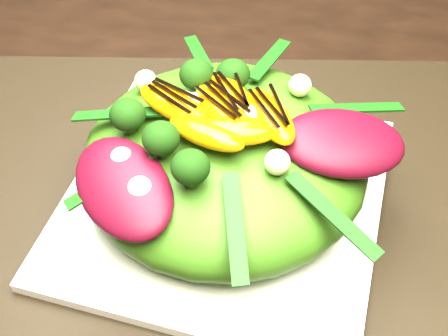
% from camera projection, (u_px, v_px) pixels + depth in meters
% --- Properties ---
extents(placemat, '(0.58, 0.48, 0.00)m').
position_uv_depth(placemat, '(224.00, 203.00, 0.51)').
color(placemat, black).
rests_on(placemat, dining_table).
extents(plate_base, '(0.28, 0.28, 0.01)m').
position_uv_depth(plate_base, '(224.00, 198.00, 0.50)').
color(plate_base, white).
rests_on(plate_base, placemat).
extents(salad_bowl, '(0.30, 0.30, 0.02)m').
position_uv_depth(salad_bowl, '(224.00, 187.00, 0.49)').
color(salad_bowl, white).
rests_on(salad_bowl, plate_base).
extents(lettuce_mound, '(0.24, 0.24, 0.08)m').
position_uv_depth(lettuce_mound, '(224.00, 159.00, 0.47)').
color(lettuce_mound, '#396913').
rests_on(lettuce_mound, salad_bowl).
extents(radicchio_leaf, '(0.10, 0.08, 0.02)m').
position_uv_depth(radicchio_leaf, '(343.00, 143.00, 0.43)').
color(radicchio_leaf, '#410613').
rests_on(radicchio_leaf, lettuce_mound).
extents(orange_segment, '(0.06, 0.04, 0.02)m').
position_uv_depth(orange_segment, '(222.00, 89.00, 0.46)').
color(orange_segment, orange).
rests_on(orange_segment, lettuce_mound).
extents(broccoli_floret, '(0.04, 0.04, 0.04)m').
position_uv_depth(broccoli_floret, '(175.00, 69.00, 0.46)').
color(broccoli_floret, '#0A360A').
rests_on(broccoli_floret, lettuce_mound).
extents(macadamia_nut, '(0.02, 0.02, 0.02)m').
position_uv_depth(macadamia_nut, '(243.00, 147.00, 0.41)').
color(macadamia_nut, beige).
rests_on(macadamia_nut, lettuce_mound).
extents(balsamic_drizzle, '(0.05, 0.01, 0.00)m').
position_uv_depth(balsamic_drizzle, '(222.00, 79.00, 0.45)').
color(balsamic_drizzle, black).
rests_on(balsamic_drizzle, orange_segment).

